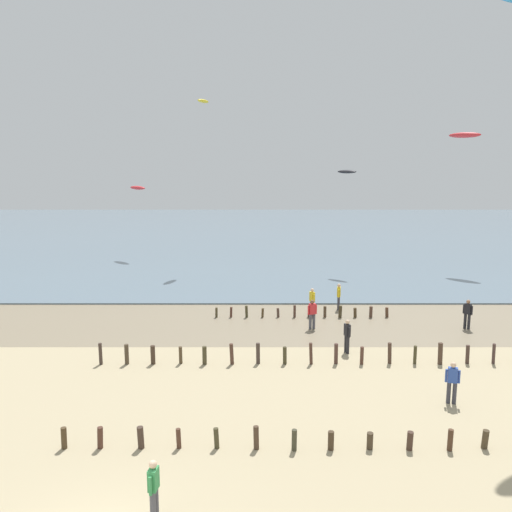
% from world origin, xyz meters
% --- Properties ---
extents(wet_sand_strip, '(120.00, 8.31, 0.01)m').
position_xyz_m(wet_sand_strip, '(0.00, 19.00, 0.00)').
color(wet_sand_strip, '#84755B').
rests_on(wet_sand_strip, ground).
extents(sea, '(160.00, 70.00, 0.10)m').
position_xyz_m(sea, '(0.00, 58.15, 0.05)').
color(sea, slate).
rests_on(sea, ground).
extents(groyne_near, '(15.49, 0.34, 0.80)m').
position_xyz_m(groyne_near, '(4.92, 4.93, 0.35)').
color(groyne_near, '#483722').
rests_on(groyne_near, ground).
extents(groyne_mid, '(21.18, 0.33, 1.04)m').
position_xyz_m(groyne_mid, '(6.96, 12.53, 0.48)').
color(groyne_mid, '#40332C').
rests_on(groyne_mid, ground).
extents(groyne_far, '(10.63, 0.30, 0.76)m').
position_xyz_m(groyne_far, '(7.36, 20.20, 0.33)').
color(groyne_far, '#463D27').
rests_on(groyne_far, ground).
extents(person_nearest_camera, '(0.43, 0.43, 1.71)m').
position_xyz_m(person_nearest_camera, '(15.87, 17.90, 0.92)').
color(person_nearest_camera, '#232328').
rests_on(person_nearest_camera, ground).
extents(person_mid_beach, '(0.28, 0.56, 1.71)m').
position_xyz_m(person_mid_beach, '(9.17, 21.93, 0.92)').
color(person_mid_beach, '#383842').
rests_on(person_mid_beach, ground).
extents(person_by_waterline, '(0.55, 0.30, 1.71)m').
position_xyz_m(person_by_waterline, '(11.56, 8.34, 0.92)').
color(person_by_waterline, '#383842').
rests_on(person_by_waterline, ground).
extents(person_left_flank, '(0.31, 0.55, 1.71)m').
position_xyz_m(person_left_flank, '(8.38, 14.03, 0.92)').
color(person_left_flank, '#232328').
rests_on(person_left_flank, ground).
extents(person_right_flank, '(0.55, 0.32, 1.71)m').
position_xyz_m(person_right_flank, '(7.05, 17.88, 0.92)').
color(person_right_flank, '#4C4C56').
rests_on(person_right_flank, ground).
extents(person_far_down_beach, '(0.27, 0.56, 1.71)m').
position_xyz_m(person_far_down_beach, '(1.15, 1.37, 0.92)').
color(person_far_down_beach, '#4C4C56').
rests_on(person_far_down_beach, ground).
extents(person_trailing_behind, '(0.33, 0.54, 1.71)m').
position_xyz_m(person_trailing_behind, '(7.33, 20.66, 0.92)').
color(person_trailing_behind, '#4C4C56').
rests_on(person_trailing_behind, ground).
extents(kite_aloft_1, '(2.18, 2.15, 0.45)m').
position_xyz_m(kite_aloft_1, '(-7.68, 41.07, 6.87)').
color(kite_aloft_1, red).
extents(kite_aloft_2, '(1.20, 1.95, 0.31)m').
position_xyz_m(kite_aloft_2, '(-0.77, 37.03, 14.60)').
color(kite_aloft_2, yellow).
extents(kite_aloft_4, '(1.77, 1.65, 0.36)m').
position_xyz_m(kite_aloft_4, '(11.54, 34.37, 8.55)').
color(kite_aloft_4, black).
extents(kite_aloft_9, '(2.71, 2.62, 0.58)m').
position_xyz_m(kite_aloft_9, '(21.91, 35.96, 11.65)').
color(kite_aloft_9, red).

